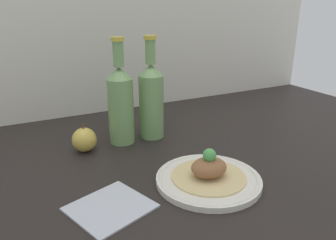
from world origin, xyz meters
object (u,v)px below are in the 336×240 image
object	(u,v)px
cider_bottle_right	(151,98)
apple	(84,140)
cider_bottle_left	(121,103)
plated_food	(209,169)
plate	(208,179)

from	to	relation	value
cider_bottle_right	apple	bearing A→B (deg)	-176.12
cider_bottle_left	cider_bottle_right	distance (cm)	10.00
cider_bottle_left	cider_bottle_right	xyz separation A→B (cm)	(10.00, 0.00, 0.00)
plated_food	cider_bottle_left	xyz separation A→B (cm)	(-10.12, 32.74, 9.06)
plate	cider_bottle_left	world-z (taller)	cider_bottle_left
plated_food	apple	xyz separation A→B (cm)	(-22.12, 31.24, -0.06)
plate	apple	distance (cm)	38.37
plated_food	cider_bottle_left	size ratio (longest dim) A/B	0.56
plated_food	plate	bearing A→B (deg)	0.00
cider_bottle_left	plated_food	bearing A→B (deg)	-72.82
plate	plated_food	bearing A→B (deg)	0.00
plate	apple	xyz separation A→B (cm)	(-22.12, 31.24, 2.62)
plated_food	cider_bottle_left	bearing A→B (deg)	107.18
plate	plated_food	size ratio (longest dim) A/B	1.41
plate	apple	size ratio (longest dim) A/B	3.01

